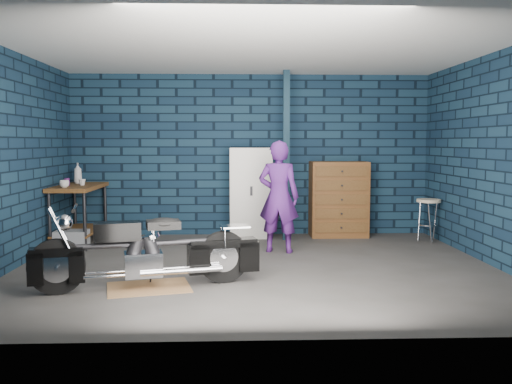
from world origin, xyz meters
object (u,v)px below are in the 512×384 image
person (279,197)px  tool_chest (339,199)px  shop_stool (428,220)px  motorcycle (148,246)px  storage_bin (72,240)px  workbench (79,214)px  locker (251,193)px

person → tool_chest: 1.68m
shop_stool → motorcycle: bearing=-147.1°
storage_bin → person: bearing=-5.3°
workbench → person: bearing=-14.4°
workbench → tool_chest: (4.14, 0.48, 0.17)m
workbench → motorcycle: size_ratio=0.68×
workbench → locker: (2.67, 0.48, 0.28)m
motorcycle → storage_bin: motorcycle is taller
motorcycle → storage_bin: (-1.46, 2.14, -0.31)m
storage_bin → tool_chest: tool_chest is taller
motorcycle → workbench: bearing=105.8°
person → tool_chest: person is taller
storage_bin → motorcycle: bearing=-55.7°
storage_bin → tool_chest: (4.12, 0.98, 0.48)m
person → storage_bin: size_ratio=3.49×
storage_bin → locker: bearing=20.3°
locker → tool_chest: 1.47m
storage_bin → shop_stool: 5.46m
tool_chest → person: bearing=-131.2°
workbench → storage_bin: bearing=-87.7°
motorcycle → shop_stool: motorcycle is taller
person → storage_bin: 3.10m
workbench → motorcycle: motorcycle is taller
workbench → shop_stool: 5.46m
motorcycle → tool_chest: tool_chest is taller
motorcycle → storage_bin: bearing=110.8°
motorcycle → tool_chest: bearing=36.1°
workbench → storage_bin: size_ratio=3.07×
motorcycle → shop_stool: (3.98, 2.58, -0.12)m
motorcycle → shop_stool: size_ratio=3.07×
storage_bin → locker: 2.89m
person → workbench: bearing=0.5°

